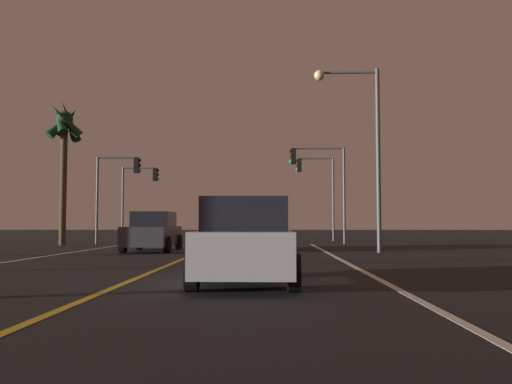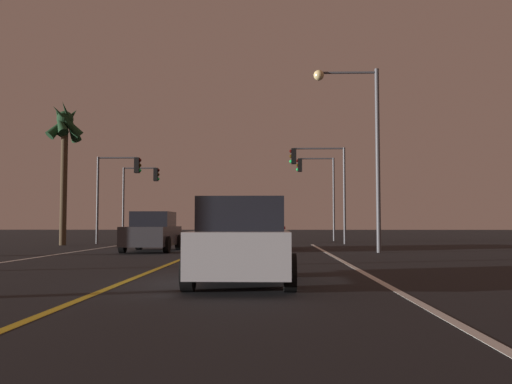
{
  "view_description": "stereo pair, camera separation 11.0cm",
  "coord_description": "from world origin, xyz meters",
  "px_view_note": "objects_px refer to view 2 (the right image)",
  "views": [
    {
      "loc": [
        2.94,
        1.86,
        1.21
      ],
      "look_at": [
        2.19,
        30.07,
        2.83
      ],
      "focal_mm": 38.16,
      "sensor_mm": 36.0,
      "label": 1
    },
    {
      "loc": [
        3.05,
        1.86,
        1.21
      ],
      "look_at": [
        2.19,
        30.07,
        2.83
      ],
      "focal_mm": 38.16,
      "sensor_mm": 36.0,
      "label": 2
    }
  ],
  "objects_px": {
    "traffic_light_far_right": "(316,180)",
    "traffic_light_far_left": "(141,186)",
    "car_lead_same_lane": "(243,242)",
    "street_lamp_right_far": "(362,134)",
    "car_ahead_far": "(265,231)",
    "palm_tree_left_far": "(65,133)",
    "traffic_light_near_left": "(119,179)",
    "traffic_light_near_right": "(318,172)",
    "car_oncoming": "(153,232)"
  },
  "relations": [
    {
      "from": "traffic_light_far_right",
      "to": "traffic_light_far_left",
      "type": "distance_m",
      "value": 12.03
    },
    {
      "from": "car_lead_same_lane",
      "to": "street_lamp_right_far",
      "type": "relative_size",
      "value": 0.56
    },
    {
      "from": "car_ahead_far",
      "to": "palm_tree_left_far",
      "type": "relative_size",
      "value": 0.54
    },
    {
      "from": "car_ahead_far",
      "to": "traffic_light_near_left",
      "type": "relative_size",
      "value": 0.84
    },
    {
      "from": "traffic_light_far_right",
      "to": "traffic_light_near_left",
      "type": "bearing_deg",
      "value": 24.65
    },
    {
      "from": "traffic_light_near_right",
      "to": "traffic_light_near_left",
      "type": "relative_size",
      "value": 1.1
    },
    {
      "from": "car_ahead_far",
      "to": "traffic_light_far_left",
      "type": "distance_m",
      "value": 14.92
    },
    {
      "from": "traffic_light_far_right",
      "to": "traffic_light_far_left",
      "type": "height_order",
      "value": "traffic_light_far_right"
    },
    {
      "from": "traffic_light_near_right",
      "to": "palm_tree_left_far",
      "type": "height_order",
      "value": "palm_tree_left_far"
    },
    {
      "from": "car_ahead_far",
      "to": "traffic_light_far_left",
      "type": "height_order",
      "value": "traffic_light_far_left"
    },
    {
      "from": "traffic_light_far_left",
      "to": "street_lamp_right_far",
      "type": "height_order",
      "value": "street_lamp_right_far"
    },
    {
      "from": "car_lead_same_lane",
      "to": "traffic_light_far_right",
      "type": "distance_m",
      "value": 26.51
    },
    {
      "from": "traffic_light_near_right",
      "to": "traffic_light_far_left",
      "type": "xyz_separation_m",
      "value": [
        -11.69,
        5.5,
        -0.42
      ]
    },
    {
      "from": "street_lamp_right_far",
      "to": "palm_tree_left_far",
      "type": "distance_m",
      "value": 16.73
    },
    {
      "from": "traffic_light_near_left",
      "to": "street_lamp_right_far",
      "type": "distance_m",
      "value": 15.62
    },
    {
      "from": "car_lead_same_lane",
      "to": "traffic_light_far_right",
      "type": "height_order",
      "value": "traffic_light_far_right"
    },
    {
      "from": "traffic_light_near_right",
      "to": "traffic_light_far_left",
      "type": "height_order",
      "value": "traffic_light_near_right"
    },
    {
      "from": "car_ahead_far",
      "to": "traffic_light_near_left",
      "type": "xyz_separation_m",
      "value": [
        -8.65,
        6.28,
        2.95
      ]
    },
    {
      "from": "car_oncoming",
      "to": "traffic_light_near_left",
      "type": "distance_m",
      "value": 9.55
    },
    {
      "from": "car_lead_same_lane",
      "to": "car_ahead_far",
      "type": "xyz_separation_m",
      "value": [
        0.23,
        14.27,
        0.0
      ]
    },
    {
      "from": "traffic_light_near_left",
      "to": "traffic_light_far_right",
      "type": "distance_m",
      "value": 13.19
    },
    {
      "from": "traffic_light_far_right",
      "to": "traffic_light_near_right",
      "type": "bearing_deg",
      "value": 86.6
    },
    {
      "from": "traffic_light_far_left",
      "to": "street_lamp_right_far",
      "type": "relative_size",
      "value": 0.66
    },
    {
      "from": "car_lead_same_lane",
      "to": "street_lamp_right_far",
      "type": "xyz_separation_m",
      "value": [
        4.28,
        11.54,
        4.09
      ]
    },
    {
      "from": "street_lamp_right_far",
      "to": "traffic_light_far_left",
      "type": "bearing_deg",
      "value": -48.74
    },
    {
      "from": "car_lead_same_lane",
      "to": "car_oncoming",
      "type": "bearing_deg",
      "value": 20.32
    },
    {
      "from": "car_ahead_far",
      "to": "traffic_light_far_left",
      "type": "xyz_separation_m",
      "value": [
        -8.68,
        11.78,
        2.91
      ]
    },
    {
      "from": "traffic_light_near_left",
      "to": "traffic_light_far_left",
      "type": "relative_size",
      "value": 1.01
    },
    {
      "from": "car_lead_same_lane",
      "to": "car_ahead_far",
      "type": "distance_m",
      "value": 14.28
    },
    {
      "from": "traffic_light_near_right",
      "to": "traffic_light_far_right",
      "type": "distance_m",
      "value": 5.51
    },
    {
      "from": "car_ahead_far",
      "to": "traffic_light_near_left",
      "type": "height_order",
      "value": "traffic_light_near_left"
    },
    {
      "from": "traffic_light_far_right",
      "to": "car_ahead_far",
      "type": "bearing_deg",
      "value": 74.17
    },
    {
      "from": "car_lead_same_lane",
      "to": "street_lamp_right_far",
      "type": "distance_m",
      "value": 12.97
    },
    {
      "from": "car_lead_same_lane",
      "to": "palm_tree_left_far",
      "type": "height_order",
      "value": "palm_tree_left_far"
    },
    {
      "from": "traffic_light_far_right",
      "to": "street_lamp_right_far",
      "type": "height_order",
      "value": "street_lamp_right_far"
    },
    {
      "from": "traffic_light_near_left",
      "to": "palm_tree_left_far",
      "type": "distance_m",
      "value": 4.0
    },
    {
      "from": "traffic_light_near_right",
      "to": "traffic_light_near_left",
      "type": "bearing_deg",
      "value": -0.0
    },
    {
      "from": "street_lamp_right_far",
      "to": "car_ahead_far",
      "type": "bearing_deg",
      "value": -34.03
    },
    {
      "from": "car_ahead_far",
      "to": "traffic_light_far_right",
      "type": "xyz_separation_m",
      "value": [
        3.34,
        11.78,
        3.34
      ]
    },
    {
      "from": "car_ahead_far",
      "to": "traffic_light_near_right",
      "type": "height_order",
      "value": "traffic_light_near_right"
    },
    {
      "from": "car_lead_same_lane",
      "to": "traffic_light_far_left",
      "type": "xyz_separation_m",
      "value": [
        -8.45,
        26.06,
        2.91
      ]
    },
    {
      "from": "car_ahead_far",
      "to": "traffic_light_far_right",
      "type": "distance_m",
      "value": 12.69
    },
    {
      "from": "car_lead_same_lane",
      "to": "car_ahead_far",
      "type": "bearing_deg",
      "value": -0.92
    },
    {
      "from": "traffic_light_near_right",
      "to": "traffic_light_far_left",
      "type": "bearing_deg",
      "value": -25.19
    },
    {
      "from": "traffic_light_far_right",
      "to": "street_lamp_right_far",
      "type": "relative_size",
      "value": 0.74
    },
    {
      "from": "traffic_light_near_left",
      "to": "traffic_light_far_right",
      "type": "xyz_separation_m",
      "value": [
        11.99,
        5.5,
        0.38
      ]
    },
    {
      "from": "car_oncoming",
      "to": "traffic_light_near_right",
      "type": "bearing_deg",
      "value": 136.47
    },
    {
      "from": "traffic_light_near_left",
      "to": "street_lamp_right_far",
      "type": "height_order",
      "value": "street_lamp_right_far"
    },
    {
      "from": "car_oncoming",
      "to": "traffic_light_far_left",
      "type": "relative_size",
      "value": 0.85
    },
    {
      "from": "traffic_light_near_right",
      "to": "traffic_light_far_left",
      "type": "distance_m",
      "value": 12.93
    }
  ]
}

